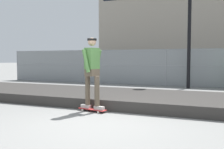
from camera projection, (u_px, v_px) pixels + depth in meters
The scene contains 8 objects.
ground_plane at pixel (97, 126), 5.14m from camera, with size 120.00×120.00×0.00m, color slate.
gravel_berm at pixel (136, 99), 7.69m from camera, with size 17.64×2.84×0.29m, color #33302D.
skateboard at pixel (92, 109), 6.51m from camera, with size 0.82×0.36×0.07m.
skater at pixel (92, 68), 6.45m from camera, with size 0.73×0.62×1.84m.
chain_fence at pixel (166, 67), 12.57m from camera, with size 18.96×0.06×1.85m.
parked_car_near at pixel (104, 66), 17.87m from camera, with size 4.42×1.98×1.66m.
parked_car_mid at pixel (204, 67), 15.47m from camera, with size 4.47×2.09×1.66m.
library_building at pixel (169, 9), 49.05m from camera, with size 25.25×10.63×22.03m.
Camera 1 is at (2.16, -4.59, 1.38)m, focal length 40.24 mm.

